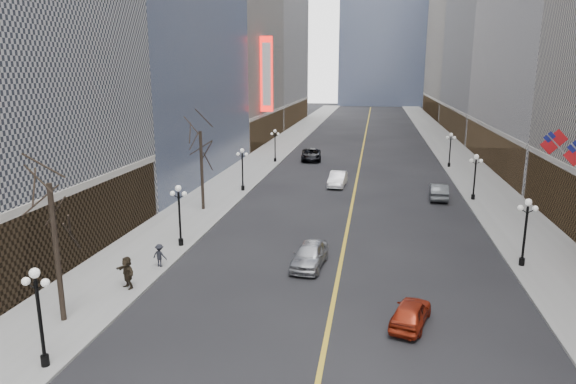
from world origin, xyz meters
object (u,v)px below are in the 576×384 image
(streetlamp_east_3, at_px, (450,146))
(car_sb_far, at_px, (439,191))
(streetlamp_west_2, at_px, (242,165))
(car_nb_near, at_px, (310,255))
(streetlamp_west_1, at_px, (179,209))
(streetlamp_west_3, at_px, (275,142))
(car_nb_mid, at_px, (338,179))
(car_nb_far, at_px, (311,155))
(streetlamp_east_2, at_px, (475,172))
(car_sb_mid, at_px, (411,313))
(streetlamp_west_0, at_px, (39,307))
(streetlamp_east_1, at_px, (526,225))

(streetlamp_east_3, relative_size, car_sb_far, 0.93)
(streetlamp_east_3, distance_m, streetlamp_west_2, 29.68)
(car_nb_near, xyz_separation_m, car_sb_far, (10.48, 20.30, -0.01))
(streetlamp_west_2, bearing_deg, streetlamp_east_3, 37.33)
(streetlamp_west_1, bearing_deg, streetlamp_west_3, 90.00)
(car_nb_mid, relative_size, car_nb_far, 0.82)
(streetlamp_east_2, height_order, car_sb_mid, streetlamp_east_2)
(streetlamp_east_3, xyz_separation_m, streetlamp_west_3, (-23.60, 0.00, 0.00))
(streetlamp_west_3, xyz_separation_m, car_nb_mid, (9.80, -13.64, -2.09))
(streetlamp_east_2, bearing_deg, streetlamp_west_3, 142.67)
(streetlamp_east_2, distance_m, car_sb_mid, 28.45)
(streetlamp_west_2, height_order, streetlamp_west_3, same)
(car_nb_far, distance_m, car_sb_far, 25.68)
(streetlamp_west_0, height_order, streetlamp_west_2, same)
(streetlamp_east_1, distance_m, streetlamp_west_3, 43.05)
(car_nb_near, bearing_deg, streetlamp_west_3, 109.86)
(streetlamp_west_3, height_order, car_sb_far, streetlamp_west_3)
(streetlamp_west_1, height_order, car_nb_near, streetlamp_west_1)
(streetlamp_west_3, xyz_separation_m, car_nb_far, (4.78, 2.61, -2.07))
(streetlamp_east_2, bearing_deg, car_nb_far, 132.41)
(car_nb_far, height_order, car_sb_far, car_nb_far)
(streetlamp_west_0, distance_m, car_sb_far, 39.75)
(streetlamp_west_1, relative_size, streetlamp_west_2, 1.00)
(streetlamp_east_2, height_order, streetlamp_west_1, same)
(streetlamp_east_1, relative_size, streetlamp_east_2, 1.00)
(streetlamp_east_1, relative_size, streetlamp_west_3, 1.00)
(streetlamp_west_0, xyz_separation_m, car_sb_far, (20.28, 34.13, -2.10))
(streetlamp_west_0, bearing_deg, streetlamp_west_1, 90.00)
(streetlamp_west_2, bearing_deg, car_sb_far, 0.36)
(streetlamp_west_1, relative_size, streetlamp_west_3, 1.00)
(car_nb_near, xyz_separation_m, car_nb_far, (-5.02, 40.78, 0.03))
(car_nb_far, height_order, car_sb_mid, car_nb_far)
(streetlamp_west_1, height_order, streetlamp_west_3, same)
(car_nb_mid, relative_size, car_sb_mid, 1.24)
(streetlamp_west_0, distance_m, car_nb_near, 17.07)
(streetlamp_west_3, relative_size, car_nb_mid, 0.92)
(car_nb_mid, bearing_deg, streetlamp_east_2, -14.43)
(car_nb_near, bearing_deg, streetlamp_east_1, 14.42)
(streetlamp_east_3, bearing_deg, car_nb_near, -109.87)
(streetlamp_west_2, xyz_separation_m, car_nb_far, (4.78, 20.61, -2.07))
(streetlamp_west_2, bearing_deg, streetlamp_east_1, -37.33)
(streetlamp_east_1, bearing_deg, car_sb_mid, -129.72)
(car_sb_far, bearing_deg, streetlamp_east_3, -97.17)
(car_sb_far, bearing_deg, car_nb_mid, -18.62)
(car_sb_mid, height_order, car_sb_far, car_sb_far)
(streetlamp_east_1, xyz_separation_m, streetlamp_east_2, (0.00, 18.00, 0.00))
(streetlamp_west_3, bearing_deg, streetlamp_east_3, 0.00)
(streetlamp_west_0, relative_size, car_sb_far, 0.93)
(car_nb_mid, bearing_deg, streetlamp_west_1, -110.59)
(streetlamp_west_2, relative_size, streetlamp_west_3, 1.00)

